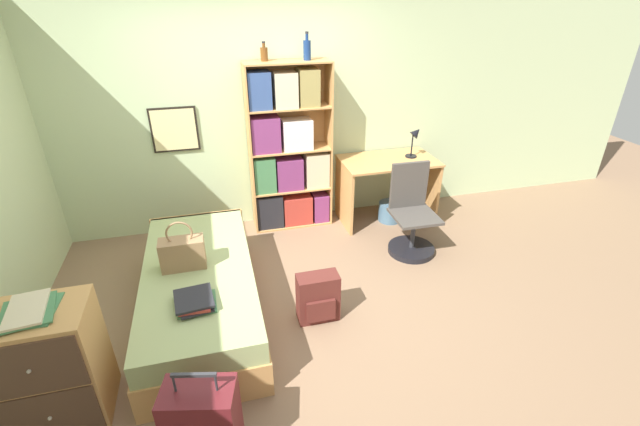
{
  "coord_description": "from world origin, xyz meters",
  "views": [
    {
      "loc": [
        -0.51,
        -3.06,
        2.53
      ],
      "look_at": [
        0.35,
        0.2,
        0.75
      ],
      "focal_mm": 24.0,
      "sensor_mm": 36.0,
      "label": 1
    }
  ],
  "objects_px": {
    "suitcase": "(203,424)",
    "bottle_green": "(264,54)",
    "handbag": "(183,253)",
    "waste_bin": "(390,211)",
    "dresser": "(51,366)",
    "desk_chair": "(411,225)",
    "bottle_brown": "(307,49)",
    "desk_lamp": "(415,137)",
    "bookcase": "(287,155)",
    "backpack": "(318,298)",
    "magazine_pile_on_dresser": "(28,311)",
    "book_stack_on_bed": "(195,301)",
    "desk": "(387,179)",
    "bed": "(201,291)"
  },
  "relations": [
    {
      "from": "suitcase",
      "to": "bottle_green",
      "type": "distance_m",
      "value": 3.35
    },
    {
      "from": "handbag",
      "to": "waste_bin",
      "type": "bearing_deg",
      "value": 25.92
    },
    {
      "from": "dresser",
      "to": "desk_chair",
      "type": "xyz_separation_m",
      "value": [
        3.09,
        1.27,
        -0.12
      ]
    },
    {
      "from": "desk_chair",
      "to": "handbag",
      "type": "bearing_deg",
      "value": -168.43
    },
    {
      "from": "bottle_brown",
      "to": "desk_lamp",
      "type": "xyz_separation_m",
      "value": [
        1.24,
        -0.14,
        -0.97
      ]
    },
    {
      "from": "desk_lamp",
      "to": "bookcase",
      "type": "bearing_deg",
      "value": 174.32
    },
    {
      "from": "handbag",
      "to": "desk_chair",
      "type": "relative_size",
      "value": 0.45
    },
    {
      "from": "handbag",
      "to": "bookcase",
      "type": "xyz_separation_m",
      "value": [
        1.14,
        1.37,
        0.25
      ]
    },
    {
      "from": "handbag",
      "to": "bottle_brown",
      "type": "bearing_deg",
      "value": 44.64
    },
    {
      "from": "backpack",
      "to": "handbag",
      "type": "bearing_deg",
      "value": 161.71
    },
    {
      "from": "suitcase",
      "to": "waste_bin",
      "type": "height_order",
      "value": "suitcase"
    },
    {
      "from": "bottle_brown",
      "to": "backpack",
      "type": "relative_size",
      "value": 0.63
    },
    {
      "from": "magazine_pile_on_dresser",
      "to": "waste_bin",
      "type": "bearing_deg",
      "value": 31.47
    },
    {
      "from": "handbag",
      "to": "bottle_brown",
      "type": "xyz_separation_m",
      "value": [
        1.38,
        1.36,
        1.36
      ]
    },
    {
      "from": "dresser",
      "to": "waste_bin",
      "type": "height_order",
      "value": "dresser"
    },
    {
      "from": "bottle_brown",
      "to": "handbag",
      "type": "bearing_deg",
      "value": -135.36
    },
    {
      "from": "bookcase",
      "to": "book_stack_on_bed",
      "type": "bearing_deg",
      "value": -119.25
    },
    {
      "from": "handbag",
      "to": "desk",
      "type": "bearing_deg",
      "value": 27.64
    },
    {
      "from": "bed",
      "to": "bottle_green",
      "type": "bearing_deg",
      "value": 59.44
    },
    {
      "from": "bottle_green",
      "to": "desk_chair",
      "type": "height_order",
      "value": "bottle_green"
    },
    {
      "from": "desk_lamp",
      "to": "bottle_green",
      "type": "bearing_deg",
      "value": 173.33
    },
    {
      "from": "magazine_pile_on_dresser",
      "to": "waste_bin",
      "type": "height_order",
      "value": "magazine_pile_on_dresser"
    },
    {
      "from": "handbag",
      "to": "bottle_brown",
      "type": "height_order",
      "value": "bottle_brown"
    },
    {
      "from": "dresser",
      "to": "backpack",
      "type": "height_order",
      "value": "dresser"
    },
    {
      "from": "waste_bin",
      "to": "desk_chair",
      "type": "bearing_deg",
      "value": -94.71
    },
    {
      "from": "handbag",
      "to": "desk_lamp",
      "type": "relative_size",
      "value": 1.16
    },
    {
      "from": "magazine_pile_on_dresser",
      "to": "bed",
      "type": "bearing_deg",
      "value": 40.01
    },
    {
      "from": "waste_bin",
      "to": "bookcase",
      "type": "bearing_deg",
      "value": 169.05
    },
    {
      "from": "dresser",
      "to": "waste_bin",
      "type": "bearing_deg",
      "value": 31.66
    },
    {
      "from": "bottle_green",
      "to": "backpack",
      "type": "relative_size",
      "value": 0.43
    },
    {
      "from": "magazine_pile_on_dresser",
      "to": "backpack",
      "type": "bearing_deg",
      "value": 13.55
    },
    {
      "from": "handbag",
      "to": "dresser",
      "type": "bearing_deg",
      "value": -135.19
    },
    {
      "from": "suitcase",
      "to": "dresser",
      "type": "relative_size",
      "value": 0.83
    },
    {
      "from": "handbag",
      "to": "waste_bin",
      "type": "distance_m",
      "value": 2.65
    },
    {
      "from": "backpack",
      "to": "bottle_green",
      "type": "bearing_deg",
      "value": 93.21
    },
    {
      "from": "bottle_brown",
      "to": "desk_chair",
      "type": "distance_m",
      "value": 2.11
    },
    {
      "from": "bed",
      "to": "dresser",
      "type": "distance_m",
      "value": 1.21
    },
    {
      "from": "bed",
      "to": "handbag",
      "type": "distance_m",
      "value": 0.4
    },
    {
      "from": "bed",
      "to": "bookcase",
      "type": "distance_m",
      "value": 1.85
    },
    {
      "from": "bottle_green",
      "to": "handbag",
      "type": "bearing_deg",
      "value": -123.84
    },
    {
      "from": "book_stack_on_bed",
      "to": "bookcase",
      "type": "distance_m",
      "value": 2.19
    },
    {
      "from": "dresser",
      "to": "desk",
      "type": "xyz_separation_m",
      "value": [
        3.11,
        2.01,
        0.1
      ]
    },
    {
      "from": "book_stack_on_bed",
      "to": "suitcase",
      "type": "xyz_separation_m",
      "value": [
        0.01,
        -0.85,
        -0.23
      ]
    },
    {
      "from": "bookcase",
      "to": "handbag",
      "type": "bearing_deg",
      "value": -129.8
    },
    {
      "from": "desk_chair",
      "to": "backpack",
      "type": "bearing_deg",
      "value": -146.61
    },
    {
      "from": "magazine_pile_on_dresser",
      "to": "bottle_green",
      "type": "xyz_separation_m",
      "value": [
        1.77,
        2.21,
        1.09
      ]
    },
    {
      "from": "handbag",
      "to": "bookcase",
      "type": "bearing_deg",
      "value": 50.2
    },
    {
      "from": "handbag",
      "to": "bottle_brown",
      "type": "distance_m",
      "value": 2.36
    },
    {
      "from": "bed",
      "to": "suitcase",
      "type": "height_order",
      "value": "suitcase"
    },
    {
      "from": "bottle_green",
      "to": "bookcase",
      "type": "bearing_deg",
      "value": -14.16
    }
  ]
}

